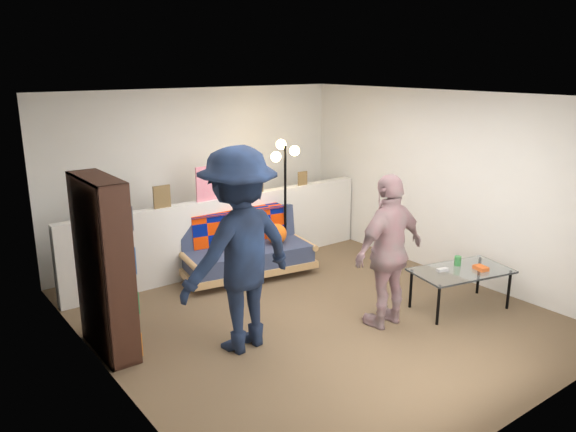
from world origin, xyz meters
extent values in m
plane|color=brown|center=(0.00, 0.00, 0.00)|extent=(5.00, 5.00, 0.00)
cube|color=silver|center=(0.00, 2.50, 1.20)|extent=(4.50, 0.10, 2.40)
cube|color=silver|center=(-2.25, 0.00, 1.20)|extent=(0.10, 5.00, 2.40)
cube|color=silver|center=(2.25, 0.00, 1.20)|extent=(0.10, 5.00, 2.40)
cube|color=white|center=(0.00, 0.00, 2.40)|extent=(4.50, 5.00, 0.10)
cube|color=silver|center=(0.00, 1.80, 0.50)|extent=(4.45, 0.15, 1.00)
cube|color=brown|center=(-1.50, 1.78, 1.11)|extent=(0.18, 0.02, 0.22)
cube|color=brown|center=(-0.90, 1.78, 1.14)|extent=(0.22, 0.02, 0.28)
cube|color=silver|center=(-0.20, 1.78, 1.23)|extent=(0.45, 0.02, 0.45)
cube|color=brown|center=(0.50, 1.78, 1.13)|extent=(0.20, 0.02, 0.26)
cube|color=brown|center=(1.30, 1.78, 1.10)|extent=(0.16, 0.02, 0.20)
cube|color=tan|center=(0.07, 1.38, 0.14)|extent=(1.82, 1.03, 0.09)
cube|color=#313C59|center=(0.06, 1.34, 0.29)|extent=(1.71, 0.88, 0.22)
cube|color=#313C59|center=(0.11, 1.67, 0.56)|extent=(1.65, 0.46, 0.51)
cylinder|color=tan|center=(-0.74, 1.51, 0.36)|extent=(0.20, 0.77, 0.08)
cylinder|color=tan|center=(0.88, 1.26, 0.36)|extent=(0.20, 0.77, 0.08)
cube|color=navy|center=(0.10, 1.60, 0.56)|extent=(1.31, 0.29, 0.47)
cube|color=navy|center=(0.12, 1.72, 0.82)|extent=(1.34, 0.43, 0.03)
sphere|color=#F25C15|center=(0.47, 1.27, 0.54)|extent=(0.27, 0.27, 0.27)
cube|color=black|center=(-2.21, 0.53, 0.87)|extent=(0.02, 0.87, 1.73)
cube|color=black|center=(-2.08, 0.11, 0.87)|extent=(0.29, 0.02, 1.73)
cube|color=black|center=(-2.08, 0.96, 0.87)|extent=(0.29, 0.02, 1.73)
cube|color=black|center=(-2.08, 0.53, 1.72)|extent=(0.29, 0.87, 0.02)
cube|color=black|center=(-2.08, 0.53, 0.02)|extent=(0.29, 0.87, 0.04)
cube|color=black|center=(-2.08, 0.53, 0.46)|extent=(0.29, 0.83, 0.02)
cube|color=black|center=(-2.08, 0.53, 0.87)|extent=(0.29, 0.83, 0.02)
cube|color=black|center=(-2.08, 0.53, 1.27)|extent=(0.29, 0.83, 0.02)
cube|color=red|center=(-2.06, 0.53, 0.19)|extent=(0.21, 0.81, 0.29)
cube|color=#2A66B8|center=(-2.06, 0.53, 0.62)|extent=(0.21, 0.81, 0.27)
cube|color=gold|center=(-2.06, 0.53, 1.02)|extent=(0.21, 0.81, 0.29)
cube|color=#328A57|center=(-2.06, 0.53, 1.42)|extent=(0.21, 0.81, 0.27)
cylinder|color=black|center=(0.93, -1.05, 0.22)|extent=(0.04, 0.04, 0.44)
cylinder|color=black|center=(1.90, -1.27, 0.22)|extent=(0.04, 0.04, 0.44)
cylinder|color=black|center=(1.03, -0.57, 0.22)|extent=(0.04, 0.04, 0.44)
cylinder|color=black|center=(2.01, -0.79, 0.22)|extent=(0.04, 0.04, 0.44)
cube|color=silver|center=(1.47, -0.92, 0.45)|extent=(1.22, 0.84, 0.02)
cube|color=beige|center=(1.26, -0.81, 0.48)|extent=(0.14, 0.08, 0.03)
cube|color=orange|center=(1.64, -1.05, 0.49)|extent=(0.14, 0.18, 0.04)
cylinder|color=#388842|center=(1.55, -0.80, 0.52)|extent=(0.09, 0.09, 0.11)
cylinder|color=black|center=(0.76, 1.48, 0.01)|extent=(0.24, 0.24, 0.03)
cylinder|color=black|center=(0.76, 1.48, 0.83)|extent=(0.04, 0.04, 1.66)
sphere|color=#FFC672|center=(0.65, 1.53, 1.51)|extent=(0.14, 0.14, 0.14)
sphere|color=#FFC672|center=(0.90, 1.45, 1.58)|extent=(0.14, 0.14, 0.14)
sphere|color=#FFC672|center=(0.78, 1.60, 1.66)|extent=(0.14, 0.14, 0.14)
imported|color=black|center=(-1.01, -0.16, 1.00)|extent=(1.39, 0.92, 2.00)
imported|color=#C7818B|center=(0.50, -0.69, 0.82)|extent=(0.98, 0.45, 1.65)
camera|label=1|loc=(-3.68, -4.50, 2.74)|focal=35.00mm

